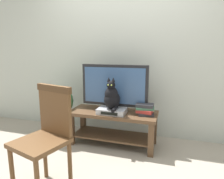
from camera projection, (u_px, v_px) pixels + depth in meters
name	position (u px, v px, depth m)	size (l,w,h in m)	color
ground_plane	(103.00, 167.00, 2.30)	(12.00, 12.00, 0.00)	gray
back_wall	(127.00, 43.00, 3.06)	(7.00, 0.12, 2.80)	#B7BCB2
tv_stand	(113.00, 122.00, 2.80)	(1.19, 0.48, 0.47)	#513823
tv	(114.00, 87.00, 2.76)	(0.92, 0.20, 0.64)	black
media_box	(112.00, 111.00, 2.69)	(0.37, 0.26, 0.07)	#ADADB2
cat	(112.00, 97.00, 2.64)	(0.21, 0.33, 0.42)	black
wooden_chair	(47.00, 131.00, 1.84)	(0.51, 0.51, 0.99)	brown
book_stack	(145.00, 109.00, 2.62)	(0.25, 0.20, 0.15)	#2D2D33
potted_plant	(57.00, 105.00, 2.95)	(0.48, 0.48, 0.81)	#9E6B4C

